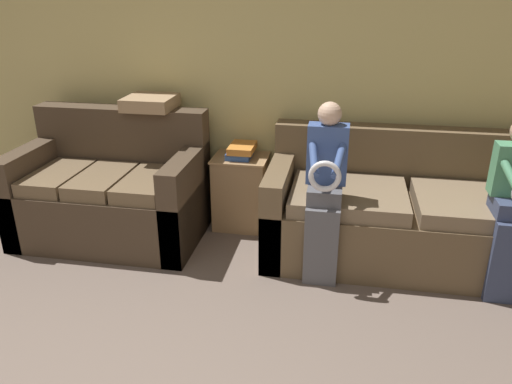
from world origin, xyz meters
TOP-DOWN VIEW (x-y plane):
  - wall_back at (0.00, 3.13)m, footprint 7.81×0.06m
  - couch_main at (1.50, 2.62)m, footprint 2.09×0.95m
  - couch_side at (-0.83, 2.54)m, footprint 1.45×0.88m
  - child_left_seated at (0.89, 2.22)m, footprint 0.28×0.37m
  - side_shelf at (0.17, 2.88)m, footprint 0.45×0.38m
  - book_stack at (0.17, 2.88)m, footprint 0.22×0.29m
  - throw_pillow at (-0.56, 2.83)m, footprint 0.38×0.38m

SIDE VIEW (x-z plane):
  - side_shelf at x=0.17m, z-range 0.01..0.63m
  - couch_main at x=1.50m, z-range -0.13..0.79m
  - couch_side at x=-0.83m, z-range -0.15..0.87m
  - book_stack at x=0.17m, z-range 0.63..0.73m
  - child_left_seated at x=0.89m, z-range 0.06..1.30m
  - throw_pillow at x=-0.56m, z-range 1.01..1.11m
  - wall_back at x=0.00m, z-range 0.00..2.55m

